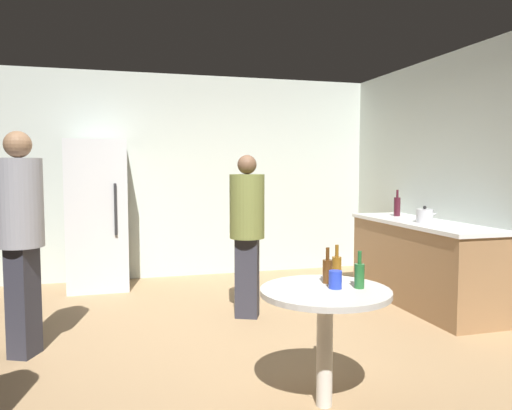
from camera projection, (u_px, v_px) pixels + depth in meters
name	position (u px, v px, depth m)	size (l,w,h in m)	color
ground_plane	(224.00, 346.00, 4.20)	(5.20, 5.20, 0.10)	#9E7C56
wall_back	(183.00, 177.00, 6.61)	(5.32, 0.06, 2.70)	beige
wall_side_right	(487.00, 180.00, 4.79)	(0.06, 5.20, 2.70)	beige
refrigerator	(98.00, 215.00, 5.94)	(0.70, 0.68, 1.80)	silver
kitchen_counter	(421.00, 263.00, 5.28)	(0.64, 2.00, 0.90)	olive
kettle	(425.00, 216.00, 5.12)	(0.24, 0.17, 0.18)	#B2B2B7
wine_bottle_on_counter	(397.00, 206.00, 5.80)	(0.08, 0.08, 0.31)	#3F141E
foreground_table	(325.00, 306.00, 3.00)	(0.80, 0.80, 0.73)	beige
beer_bottle_amber	(337.00, 267.00, 3.25)	(0.06, 0.06, 0.23)	#8C5919
beer_bottle_brown	(327.00, 270.00, 3.14)	(0.06, 0.06, 0.23)	#593314
beer_bottle_green	(359.00, 275.00, 3.01)	(0.06, 0.06, 0.23)	#26662D
plastic_cup_blue	(335.00, 280.00, 3.00)	(0.08, 0.08, 0.11)	blue
person_in_olive_shirt	(247.00, 223.00, 4.78)	(0.45, 0.45, 1.59)	#2D2D38
person_in_gray_shirt	(21.00, 226.00, 3.78)	(0.45, 0.45, 1.75)	#2D2D38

